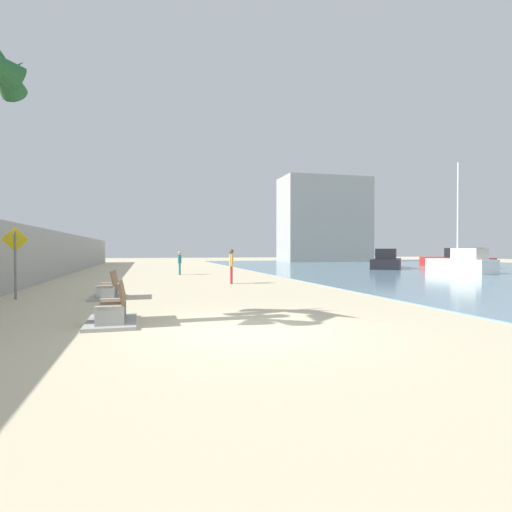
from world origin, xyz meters
The scene contains 12 objects.
ground_plane centered at (0.00, 18.00, 0.00)m, with size 120.00×120.00×0.00m, color beige.
seawall centered at (-7.50, 18.00, 1.40)m, with size 0.80×64.00×2.79m, color #9E9E99.
water_bay centered at (24.00, 18.00, 0.02)m, with size 36.00×68.00×0.04m, color #6B8EA3.
bench_near centered at (-2.77, 1.66, 0.23)m, with size 1.13×2.12×0.98m.
bench_far centered at (-3.31, 7.08, 0.23)m, with size 1.14×2.12×0.98m.
person_walking centered at (0.18, 20.16, 0.92)m, with size 0.26×0.51×1.59m.
person_standing centered at (2.08, 12.07, 1.01)m, with size 0.23×0.53×1.73m.
boat_outer centered at (18.56, 24.71, 0.67)m, with size 6.00×7.28×1.73m.
boat_mid_bay centered at (25.87, 24.72, 0.70)m, with size 2.28×7.95×1.80m.
boat_distant centered at (19.60, 16.72, 0.74)m, with size 2.33×5.07×7.86m.
pedestrian_sign centered at (-6.33, 7.43, 1.54)m, with size 0.85×0.08×2.47m.
harbor_building centered at (21.98, 46.00, 5.78)m, with size 12.00×6.00×11.56m, color #9E9E99.
Camera 1 is at (-2.05, -8.62, 1.71)m, focal length 29.84 mm.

